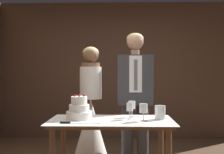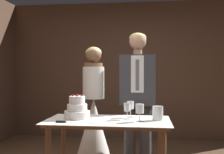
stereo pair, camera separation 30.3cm
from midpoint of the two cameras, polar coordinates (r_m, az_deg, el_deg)
The scene contains 10 objects.
wall_back at distance 5.40m, azimuth -0.25°, elevation 1.33°, with size 4.76×0.12×2.59m, color #513828.
cake_table at distance 2.98m, azimuth -3.17°, elevation -10.74°, with size 1.29×0.68×0.78m.
tiered_cake at distance 3.04m, azimuth -9.57°, elevation -6.65°, with size 0.28×0.28×0.26m.
cake_knife at distance 2.80m, azimuth -11.20°, elevation -9.14°, with size 0.40×0.03×0.02m.
wine_glass_near at distance 2.87m, azimuth 3.39°, elevation -6.56°, with size 0.08×0.08×0.18m.
wine_glass_middle at distance 3.11m, azimuth 1.26°, elevation -5.87°, with size 0.08×0.08×0.18m.
wine_glass_far at distance 2.98m, azimuth 0.71°, elevation -6.29°, with size 0.07×0.07×0.17m.
hurricane_candle at distance 2.99m, azimuth 6.88°, elevation -7.25°, with size 0.11×0.11×0.15m.
bride at distance 3.72m, azimuth -6.72°, elevation -9.58°, with size 0.54×0.54×1.60m.
groom at distance 3.62m, azimuth 2.32°, elevation -3.03°, with size 0.45×0.25×1.78m.
Camera 1 is at (0.03, -2.94, 1.29)m, focal length 45.00 mm.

